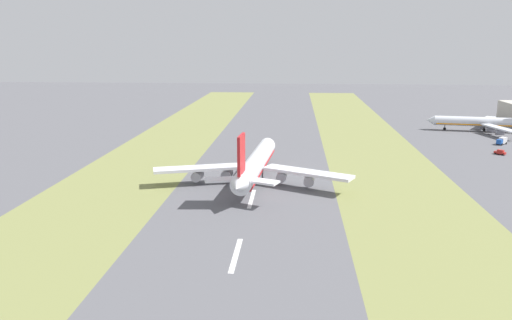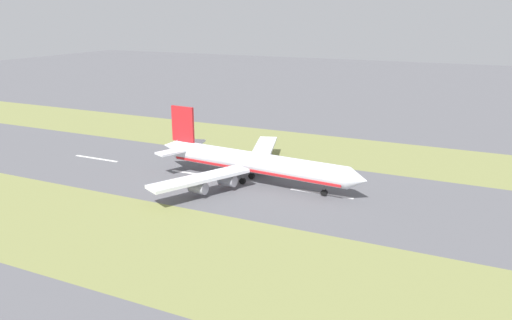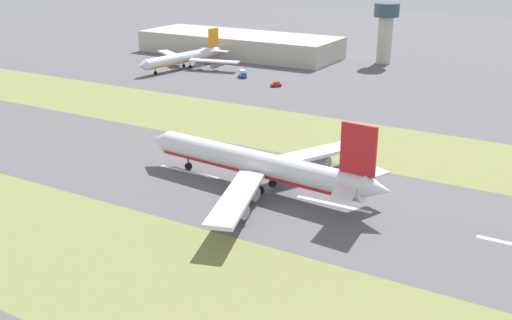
{
  "view_description": "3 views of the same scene",
  "coord_description": "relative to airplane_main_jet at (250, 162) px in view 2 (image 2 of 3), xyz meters",
  "views": [
    {
      "loc": [
        12.13,
        -157.65,
        44.98
      ],
      "look_at": [
        -0.28,
        2.21,
        7.0
      ],
      "focal_mm": 35.0,
      "sensor_mm": 36.0,
      "label": 1
    },
    {
      "loc": [
        123.84,
        60.85,
        47.75
      ],
      "look_at": [
        -0.28,
        2.21,
        7.0
      ],
      "focal_mm": 35.0,
      "sensor_mm": 36.0,
      "label": 2
    },
    {
      "loc": [
        -114.98,
        -64.6,
        55.1
      ],
      "look_at": [
        -0.28,
        2.21,
        7.0
      ],
      "focal_mm": 42.0,
      "sensor_mm": 36.0,
      "label": 3
    }
  ],
  "objects": [
    {
      "name": "centreline_dash_far",
      "position": [
        0.43,
        21.9,
        -6.01
      ],
      "size": [
        1.2,
        18.0,
        0.01
      ],
      "primitive_type": "cube",
      "color": "silver",
      "rests_on": "ground"
    },
    {
      "name": "grass_median_east",
      "position": [
        45.43,
        -0.31,
        -6.02
      ],
      "size": [
        40.0,
        600.0,
        0.01
      ],
      "primitive_type": "cube",
      "color": "olive",
      "rests_on": "ground"
    },
    {
      "name": "grass_median_west",
      "position": [
        -44.57,
        -0.31,
        -6.02
      ],
      "size": [
        40.0,
        600.0,
        0.01
      ],
      "primitive_type": "cube",
      "color": "olive",
      "rests_on": "ground"
    },
    {
      "name": "centreline_dash_mid",
      "position": [
        0.43,
        -18.1,
        -6.01
      ],
      "size": [
        1.2,
        18.0,
        0.01
      ],
      "primitive_type": "cube",
      "color": "silver",
      "rests_on": "ground"
    },
    {
      "name": "centreline_dash_near",
      "position": [
        0.43,
        -58.1,
        -6.01
      ],
      "size": [
        1.2,
        18.0,
        0.01
      ],
      "primitive_type": "cube",
      "color": "silver",
      "rests_on": "ground"
    },
    {
      "name": "ground_plane",
      "position": [
        0.43,
        -0.31,
        -6.02
      ],
      "size": [
        800.0,
        800.0,
        0.0
      ],
      "primitive_type": "plane",
      "color": "#56565B"
    },
    {
      "name": "airplane_main_jet",
      "position": [
        0.0,
        0.0,
        0.0
      ],
      "size": [
        63.93,
        67.22,
        20.2
      ],
      "color": "silver",
      "rests_on": "ground"
    }
  ]
}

